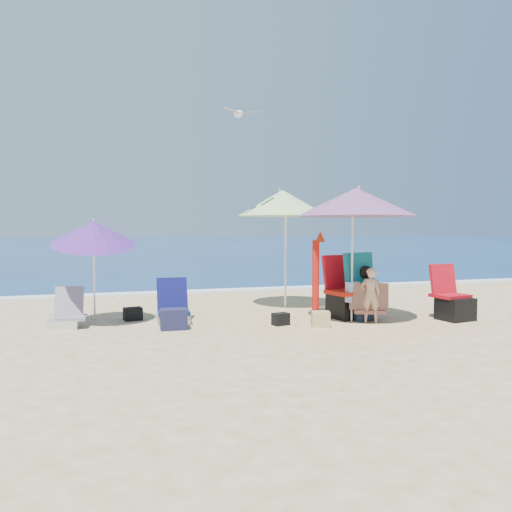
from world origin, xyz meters
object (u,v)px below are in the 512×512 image
object	(u,v)px
umbrella_turquoise	(356,202)
camp_chair_right	(349,294)
camp_chair_left	(453,303)
person_center	(369,295)
umbrella_blue	(94,233)
chair_navy	(173,311)
seagull	(239,114)
chair_rainbow	(66,317)
furled_umbrella	(316,273)
umbrella_striped	(283,203)

from	to	relation	value
umbrella_turquoise	camp_chair_right	distance (m)	1.60
camp_chair_left	person_center	size ratio (longest dim) A/B	1.02
umbrella_blue	person_center	xyz separation A→B (m)	(4.35, -1.07, -1.04)
chair_navy	person_center	bearing A→B (deg)	-16.24
umbrella_blue	camp_chair_right	distance (m)	4.38
camp_chair_left	camp_chair_right	xyz separation A→B (m)	(-1.63, 0.64, 0.13)
umbrella_blue	chair_navy	world-z (taller)	umbrella_blue
umbrella_turquoise	seagull	distance (m)	2.61
chair_rainbow	seagull	bearing A→B (deg)	7.24
umbrella_turquoise	camp_chair_left	size ratio (longest dim) A/B	2.74
camp_chair_left	chair_navy	bearing A→B (deg)	166.41
umbrella_blue	person_center	distance (m)	4.60
umbrella_turquoise	chair_rainbow	bearing A→B (deg)	169.70
umbrella_blue	camp_chair_left	xyz separation A→B (m)	(5.83, -1.27, -1.21)
umbrella_blue	furled_umbrella	size ratio (longest dim) A/B	1.20
umbrella_turquoise	camp_chair_left	xyz separation A→B (m)	(1.68, -0.34, -1.71)
chair_navy	camp_chair_left	xyz separation A→B (m)	(4.60, -1.11, 0.09)
umbrella_striped	person_center	size ratio (longest dim) A/B	2.54
chair_navy	person_center	size ratio (longest dim) A/B	0.78
umbrella_blue	camp_chair_right	world-z (taller)	umbrella_blue
umbrella_blue	camp_chair_right	size ratio (longest dim) A/B	1.58
furled_umbrella	chair_rainbow	distance (m)	4.02
furled_umbrella	person_center	distance (m)	1.00
camp_chair_right	person_center	world-z (taller)	camp_chair_right
umbrella_blue	camp_chair_left	size ratio (longest dim) A/B	1.94
chair_rainbow	umbrella_turquoise	bearing A→B (deg)	-10.30
umbrella_turquoise	umbrella_blue	bearing A→B (deg)	167.42
umbrella_striped	seagull	distance (m)	1.93
umbrella_striped	person_center	distance (m)	2.63
chair_navy	camp_chair_left	size ratio (longest dim) A/B	0.77
umbrella_turquoise	chair_rainbow	xyz separation A→B (m)	(-4.58, 0.83, -1.82)
camp_chair_left	chair_rainbow	bearing A→B (deg)	169.35
umbrella_blue	seagull	size ratio (longest dim) A/B	2.54
umbrella_blue	chair_rainbow	size ratio (longest dim) A/B	2.93
camp_chair_right	person_center	bearing A→B (deg)	-71.74
chair_navy	umbrella_striped	bearing A→B (deg)	23.74
chair_navy	person_center	distance (m)	3.26
umbrella_blue	seagull	distance (m)	3.25
umbrella_striped	umbrella_turquoise	bearing A→B (deg)	-69.91
umbrella_blue	camp_chair_right	bearing A→B (deg)	-8.51
camp_chair_left	umbrella_blue	bearing A→B (deg)	167.70
camp_chair_right	camp_chair_left	bearing A→B (deg)	-21.52
furled_umbrella	chair_navy	size ratio (longest dim) A/B	2.09
umbrella_turquoise	person_center	distance (m)	1.56
umbrella_striped	camp_chair_left	size ratio (longest dim) A/B	2.50
chair_rainbow	seagull	size ratio (longest dim) A/B	0.87
umbrella_striped	person_center	bearing A→B (deg)	-66.26
umbrella_turquoise	furled_umbrella	xyz separation A→B (m)	(-0.73, -0.06, -1.16)
chair_rainbow	person_center	size ratio (longest dim) A/B	0.67
umbrella_striped	person_center	world-z (taller)	umbrella_striped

